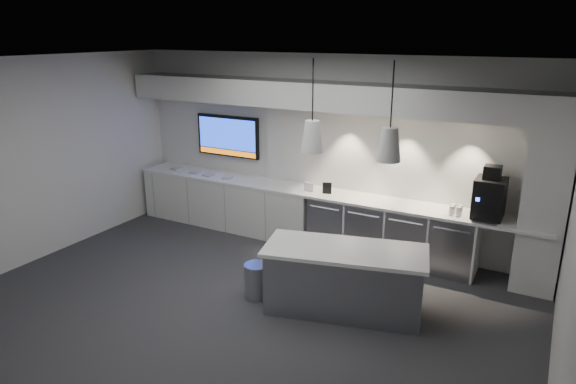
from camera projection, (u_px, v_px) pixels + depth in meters
The scene contains 28 objects.
floor at pixel (245, 302), 6.57m from camera, with size 7.00×7.00×0.00m, color #303032.
ceiling at pixel (238, 62), 5.67m from camera, with size 7.00×7.00×0.00m, color black.
wall_back at pixel (328, 150), 8.22m from camera, with size 7.00×7.00×0.00m, color silver.
wall_front at pixel (65, 274), 4.02m from camera, with size 7.00×7.00×0.00m, color silver.
wall_left at pixel (47, 158), 7.71m from camera, with size 7.00×7.00×0.00m, color silver.
wall_right at pixel (573, 247), 4.53m from camera, with size 7.00×7.00×0.00m, color silver.
back_counter at pixel (318, 192), 8.13m from camera, with size 6.80×0.65×0.04m, color white.
left_base_cabinets at pixel (228, 202), 9.06m from camera, with size 3.30×0.63×0.86m, color silver.
fridge_unit_a at pixel (332, 222), 8.15m from camera, with size 0.60×0.61×0.85m, color #919399.
fridge_unit_b at pixel (370, 229), 7.87m from camera, with size 0.60×0.61×0.85m, color #919399.
fridge_unit_c at pixel (410, 236), 7.58m from camera, with size 0.60×0.61×0.85m, color #919399.
fridge_unit_d at pixel (454, 244), 7.29m from camera, with size 0.60×0.61×0.85m, color #919399.
backsplash at pixel (401, 156), 7.64m from camera, with size 4.60×0.03×1.30m, color silver.
soffit at pixel (321, 95), 7.70m from camera, with size 6.90×0.60×0.40m, color silver.
column at pixel (546, 196), 6.57m from camera, with size 0.55×0.55×2.60m, color silver.
wall_tv at pixel (228, 136), 9.02m from camera, with size 1.25×0.07×0.72m.
island at pixel (344, 279), 6.28m from camera, with size 2.09×1.28×0.83m.
bin at pixel (257, 281), 6.65m from camera, with size 0.33×0.33×0.46m, color #919399.
coffee_machine at pixel (490, 196), 6.90m from camera, with size 0.40×0.57×0.72m.
sign_black at pixel (327, 188), 7.97m from camera, with size 0.14×0.02×0.18m, color black.
sign_white at pixel (309, 187), 8.09m from camera, with size 0.18×0.02×0.14m, color white.
cup_cluster at pixel (456, 210), 7.05m from camera, with size 0.16×0.16×0.14m, color white, non-canonical shape.
tray_a at pixel (176, 169), 9.41m from camera, with size 0.16×0.16×0.03m, color #A2A2A2.
tray_b at pixel (195, 172), 9.16m from camera, with size 0.16×0.16×0.03m, color #A2A2A2.
tray_c at pixel (208, 175), 8.99m from camera, with size 0.16×0.16×0.03m, color #A2A2A2.
tray_d at pixel (227, 178), 8.83m from camera, with size 0.16×0.16×0.03m, color #A2A2A2.
pendant_left at pixel (312, 136), 5.97m from camera, with size 0.26×0.26×1.07m.
pendant_right at pixel (389, 144), 5.55m from camera, with size 0.26×0.26×1.07m.
Camera 1 is at (3.28, -4.87, 3.32)m, focal length 32.00 mm.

